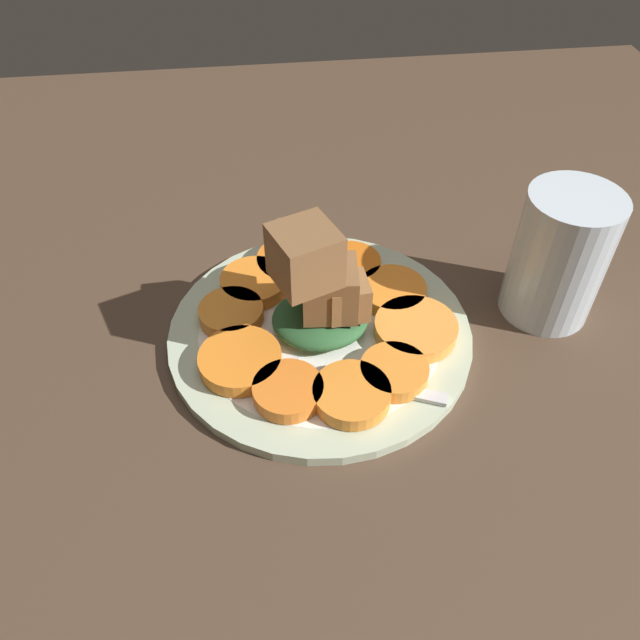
# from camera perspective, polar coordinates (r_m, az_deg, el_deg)

# --- Properties ---
(table_slab) EXTENTS (1.20, 1.20, 0.02)m
(table_slab) POSITION_cam_1_polar(r_m,az_deg,el_deg) (0.57, 0.00, -2.19)
(table_slab) COLOR #4C3828
(table_slab) RESTS_ON ground
(plate) EXTENTS (0.27, 0.27, 0.01)m
(plate) POSITION_cam_1_polar(r_m,az_deg,el_deg) (0.56, 0.00, -1.14)
(plate) COLOR beige
(plate) RESTS_ON table_slab
(carrot_slice_0) EXTENTS (0.06, 0.06, 0.01)m
(carrot_slice_0) POSITION_cam_1_polar(r_m,az_deg,el_deg) (0.60, -6.03, 3.41)
(carrot_slice_0) COLOR orange
(carrot_slice_0) RESTS_ON plate
(carrot_slice_1) EXTENTS (0.06, 0.06, 0.01)m
(carrot_slice_1) POSITION_cam_1_polar(r_m,az_deg,el_deg) (0.57, -8.12, 0.64)
(carrot_slice_1) COLOR orange
(carrot_slice_1) RESTS_ON plate
(carrot_slice_2) EXTENTS (0.07, 0.07, 0.01)m
(carrot_slice_2) POSITION_cam_1_polar(r_m,az_deg,el_deg) (0.53, -7.31, -3.67)
(carrot_slice_2) COLOR orange
(carrot_slice_2) RESTS_ON plate
(carrot_slice_3) EXTENTS (0.06, 0.06, 0.01)m
(carrot_slice_3) POSITION_cam_1_polar(r_m,az_deg,el_deg) (0.50, -2.94, -6.47)
(carrot_slice_3) COLOR orange
(carrot_slice_3) RESTS_ON plate
(carrot_slice_4) EXTENTS (0.06, 0.06, 0.01)m
(carrot_slice_4) POSITION_cam_1_polar(r_m,az_deg,el_deg) (0.50, 2.90, -6.80)
(carrot_slice_4) COLOR orange
(carrot_slice_4) RESTS_ON plate
(carrot_slice_5) EXTENTS (0.06, 0.06, 0.01)m
(carrot_slice_5) POSITION_cam_1_polar(r_m,az_deg,el_deg) (0.52, 6.80, -4.71)
(carrot_slice_5) COLOR orange
(carrot_slice_5) RESTS_ON plate
(carrot_slice_6) EXTENTS (0.07, 0.07, 0.01)m
(carrot_slice_6) POSITION_cam_1_polar(r_m,az_deg,el_deg) (0.55, 8.75, -0.80)
(carrot_slice_6) COLOR #F9953A
(carrot_slice_6) RESTS_ON plate
(carrot_slice_7) EXTENTS (0.06, 0.06, 0.01)m
(carrot_slice_7) POSITION_cam_1_polar(r_m,az_deg,el_deg) (0.59, 6.65, 2.62)
(carrot_slice_7) COLOR orange
(carrot_slice_7) RESTS_ON plate
(carrot_slice_8) EXTENTS (0.06, 0.06, 0.01)m
(carrot_slice_8) POSITION_cam_1_polar(r_m,az_deg,el_deg) (0.61, 2.77, 5.06)
(carrot_slice_8) COLOR orange
(carrot_slice_8) RESTS_ON plate
(carrot_slice_9) EXTENTS (0.07, 0.07, 0.01)m
(carrot_slice_9) POSITION_cam_1_polar(r_m,az_deg,el_deg) (0.62, -2.35, 5.32)
(carrot_slice_9) COLOR orange
(carrot_slice_9) RESTS_ON plate
(center_pile) EXTENTS (0.09, 0.08, 0.12)m
(center_pile) POSITION_cam_1_polar(r_m,az_deg,el_deg) (0.52, -0.05, 2.91)
(center_pile) COLOR #2D6033
(center_pile) RESTS_ON plate
(fork) EXTENTS (0.18, 0.09, 0.00)m
(fork) POSITION_cam_1_polar(r_m,az_deg,el_deg) (0.52, 0.48, -5.00)
(fork) COLOR silver
(fork) RESTS_ON plate
(water_glass) EXTENTS (0.08, 0.08, 0.12)m
(water_glass) POSITION_cam_1_polar(r_m,az_deg,el_deg) (0.59, 21.02, 5.45)
(water_glass) COLOR silver
(water_glass) RESTS_ON table_slab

